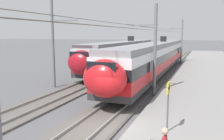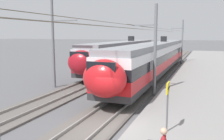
{
  "view_description": "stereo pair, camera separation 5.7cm",
  "coord_description": "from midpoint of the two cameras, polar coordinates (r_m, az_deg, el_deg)",
  "views": [
    {
      "loc": [
        -10.44,
        -4.22,
        4.79
      ],
      "look_at": [
        6.16,
        2.27,
        2.13
      ],
      "focal_mm": 38.22,
      "sensor_mm": 36.0,
      "label": 1
    },
    {
      "loc": [
        -10.42,
        -4.27,
        4.79
      ],
      "look_at": [
        6.16,
        2.27,
        2.13
      ],
      "focal_mm": 38.22,
      "sensor_mm": 36.0,
      "label": 2
    }
  ],
  "objects": [
    {
      "name": "catenary_mast_east",
      "position": [
        40.51,
        16.29,
        6.73
      ],
      "size": [
        47.65,
        2.0,
        7.13
      ],
      "color": "slate",
      "rests_on": "ground"
    },
    {
      "name": "train_far_track",
      "position": [
        31.97,
        2.53,
        3.88
      ],
      "size": [
        24.04,
        2.96,
        4.27
      ],
      "color": "#2D2D30",
      "rests_on": "track_far"
    },
    {
      "name": "ground_plane",
      "position": [
        12.24,
        -0.6,
        -14.55
      ],
      "size": [
        400.0,
        400.0,
        0.0
      ],
      "primitive_type": "plane",
      "color": "#565659"
    },
    {
      "name": "track_near",
      "position": [
        12.63,
        -5.29,
        -13.5
      ],
      "size": [
        120.0,
        3.0,
        0.28
      ],
      "color": "#5B5651",
      "rests_on": "ground"
    },
    {
      "name": "catenary_mast_far_side",
      "position": [
        21.86,
        -13.45,
        6.49
      ],
      "size": [
        47.65,
        2.62,
        7.81
      ],
      "color": "slate",
      "rests_on": "ground"
    },
    {
      "name": "catenary_mast_mid",
      "position": [
        18.75,
        9.94,
        5.14
      ],
      "size": [
        47.65,
        2.0,
        7.09
      ],
      "color": "slate",
      "rests_on": "ground"
    },
    {
      "name": "track_far",
      "position": [
        15.45,
        -22.48,
        -9.97
      ],
      "size": [
        120.0,
        3.0,
        0.28
      ],
      "color": "#5B5651",
      "rests_on": "ground"
    },
    {
      "name": "platform_sign",
      "position": [
        11.16,
        13.32,
        -6.04
      ],
      "size": [
        0.7,
        0.08,
        2.33
      ],
      "color": "#59595B",
      "rests_on": "platform_slab"
    },
    {
      "name": "train_near_platform",
      "position": [
        28.11,
        10.51,
        3.13
      ],
      "size": [
        31.65,
        2.92,
        4.27
      ],
      "color": "#2D2D30",
      "rests_on": "track_near"
    }
  ]
}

